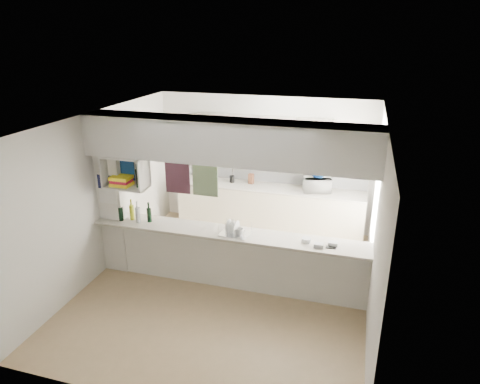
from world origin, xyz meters
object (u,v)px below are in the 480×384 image
at_px(microwave, 317,184).
at_px(bowl, 318,175).
at_px(dish_rack, 235,229).
at_px(wine_bottles, 135,214).

xyz_separation_m(microwave, bowl, (0.01, 0.03, 0.17)).
relative_size(microwave, dish_rack, 1.07).
relative_size(microwave, bowl, 1.88).
height_order(bowl, wine_bottles, wine_bottles).
distance_m(bowl, wine_bottles, 3.38).
relative_size(bowl, wine_bottles, 0.50).
xyz_separation_m(microwave, wine_bottles, (-2.58, -2.14, -0.01)).
bearing_deg(wine_bottles, bowl, 39.92).
relative_size(dish_rack, wine_bottles, 0.88).
distance_m(dish_rack, wine_bottles, 1.64).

